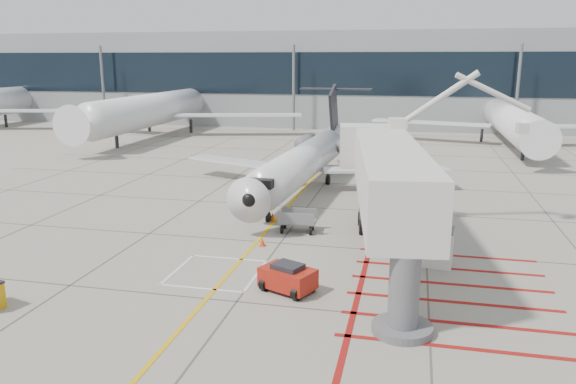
# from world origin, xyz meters

# --- Properties ---
(ground_plane) EXTENTS (260.00, 260.00, 0.00)m
(ground_plane) POSITION_xyz_m (0.00, 0.00, 0.00)
(ground_plane) COLOR gray
(ground_plane) RESTS_ON ground
(regional_jet) EXTENTS (24.43, 30.04, 7.55)m
(regional_jet) POSITION_xyz_m (-1.36, 14.71, 3.77)
(regional_jet) COLOR silver
(regional_jet) RESTS_ON ground_plane
(jet_bridge) EXTENTS (12.01, 21.01, 7.97)m
(jet_bridge) POSITION_xyz_m (6.07, 1.52, 3.99)
(jet_bridge) COLOR silver
(jet_bridge) RESTS_ON ground_plane
(pushback_tug) EXTENTS (2.73, 2.29, 1.37)m
(pushback_tug) POSITION_xyz_m (1.89, -2.41, 0.68)
(pushback_tug) COLOR #A61D10
(pushback_tug) RESTS_ON ground_plane
(baggage_cart) EXTENTS (2.23, 1.47, 1.37)m
(baggage_cart) POSITION_xyz_m (0.51, 6.34, 0.68)
(baggage_cart) COLOR slate
(baggage_cart) RESTS_ON ground_plane
(ground_power_unit) EXTENTS (2.54, 1.65, 1.90)m
(ground_power_unit) POSITION_xyz_m (8.03, 2.51, 0.95)
(ground_power_unit) COLOR silver
(ground_power_unit) RESTS_ON ground_plane
(cone_nose) EXTENTS (0.35, 0.35, 0.48)m
(cone_nose) POSITION_xyz_m (-0.85, 3.31, 0.24)
(cone_nose) COLOR red
(cone_nose) RESTS_ON ground_plane
(cone_side) EXTENTS (0.38, 0.38, 0.53)m
(cone_side) POSITION_xyz_m (-1.54, 8.29, 0.26)
(cone_side) COLOR #E9550C
(cone_side) RESTS_ON ground_plane
(terminal_building) EXTENTS (180.00, 28.00, 14.00)m
(terminal_building) POSITION_xyz_m (10.00, 70.00, 7.00)
(terminal_building) COLOR gray
(terminal_building) RESTS_ON ground_plane
(terminal_glass_band) EXTENTS (180.00, 0.10, 6.00)m
(terminal_glass_band) POSITION_xyz_m (10.00, 55.95, 8.00)
(terminal_glass_band) COLOR black
(terminal_glass_band) RESTS_ON ground_plane
(bg_aircraft_b) EXTENTS (37.78, 41.98, 12.59)m
(bg_aircraft_b) POSITION_xyz_m (-26.53, 46.00, 6.30)
(bg_aircraft_b) COLOR silver
(bg_aircraft_b) RESTS_ON ground_plane
(bg_aircraft_c) EXTENTS (32.51, 36.12, 10.84)m
(bg_aircraft_c) POSITION_xyz_m (17.98, 46.00, 5.42)
(bg_aircraft_c) COLOR silver
(bg_aircraft_c) RESTS_ON ground_plane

